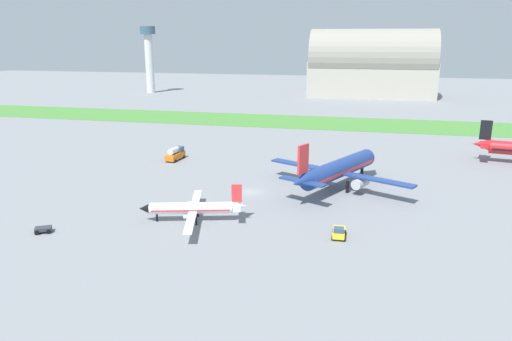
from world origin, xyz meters
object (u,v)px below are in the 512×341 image
at_px(baggage_cart_near_gate, 43,229).
at_px(fuel_truck_midfield, 175,154).
at_px(airplane_foreground_turboprop, 193,208).
at_px(airplane_midfield_jet, 338,169).
at_px(control_tower, 149,54).
at_px(pushback_tug_by_runway, 339,232).

relative_size(baggage_cart_near_gate, fuel_truck_midfield, 0.44).
bearing_deg(airplane_foreground_turboprop, airplane_midfield_jet, -148.66).
bearing_deg(airplane_foreground_turboprop, control_tower, -78.32).
relative_size(airplane_midfield_jet, pushback_tug_by_runway, 8.05).
bearing_deg(fuel_truck_midfield, airplane_foreground_turboprop, -148.47).
bearing_deg(baggage_cart_near_gate, fuel_truck_midfield, -121.55).
distance_m(baggage_cart_near_gate, pushback_tug_by_runway, 45.49).
relative_size(airplane_foreground_turboprop, control_tower, 0.58).
relative_size(airplane_midfield_jet, control_tower, 0.84).
distance_m(airplane_foreground_turboprop, control_tower, 197.93).
height_order(airplane_foreground_turboprop, control_tower, control_tower).
relative_size(baggage_cart_near_gate, control_tower, 0.08).
bearing_deg(pushback_tug_by_runway, baggage_cart_near_gate, -80.46).
bearing_deg(pushback_tug_by_runway, airplane_midfield_jet, -176.59).
bearing_deg(control_tower, fuel_truck_midfield, -62.94).
distance_m(airplane_midfield_jet, baggage_cart_near_gate, 54.18).
height_order(baggage_cart_near_gate, fuel_truck_midfield, fuel_truck_midfield).
xyz_separation_m(airplane_midfield_jet, fuel_truck_midfield, (-40.47, 14.81, -2.43)).
relative_size(airplane_foreground_turboprop, pushback_tug_by_runway, 5.58).
bearing_deg(airplane_midfield_jet, baggage_cart_near_gate, 153.89).
xyz_separation_m(baggage_cart_near_gate, fuel_truck_midfield, (2.34, 47.83, 1.01)).
bearing_deg(baggage_cart_near_gate, control_tower, -98.60).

